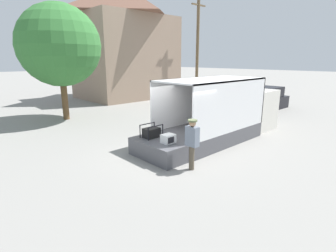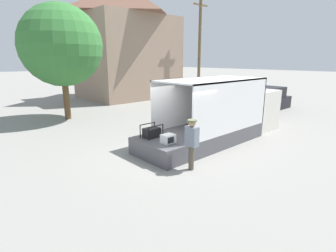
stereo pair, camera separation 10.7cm
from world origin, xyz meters
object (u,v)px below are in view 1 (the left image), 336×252
portable_generator (152,132)px  worker_person (192,139)px  utility_pole (197,48)px  microwave (168,139)px  box_truck (231,117)px  street_tree (59,46)px  pickup_truck_black (262,101)px

portable_generator → worker_person: worker_person is taller
utility_pole → microwave: bearing=-142.5°
utility_pole → box_truck: bearing=-131.8°
microwave → utility_pole: 17.28m
box_truck → street_tree: street_tree is taller
worker_person → utility_pole: bearing=40.5°
utility_pole → street_tree: 13.39m
microwave → worker_person: (0.01, -1.13, 0.23)m
portable_generator → pickup_truck_black: 11.79m
box_truck → pickup_truck_black: size_ratio=1.42×
pickup_truck_black → utility_pole: utility_pole is taller
pickup_truck_black → street_tree: (-11.68, 6.61, 3.66)m
box_truck → utility_pole: size_ratio=0.77×
utility_pole → street_tree: utility_pole is taller
worker_person → pickup_truck_black: worker_person is taller
box_truck → pickup_truck_black: (7.15, 2.11, -0.20)m
street_tree → worker_person: bearing=-90.1°
microwave → pickup_truck_black: 11.98m
microwave → pickup_truck_black: bearing=12.2°
portable_generator → pickup_truck_black: (11.68, 1.60, -0.20)m
pickup_truck_black → utility_pole: bearing=77.9°
street_tree → portable_generator: bearing=-90.0°
box_truck → utility_pole: bearing=48.2°
street_tree → box_truck: bearing=-62.6°
worker_person → box_truck: bearing=18.8°
portable_generator → worker_person: size_ratio=0.44×
pickup_truck_black → worker_person: bearing=-162.6°
worker_person → portable_generator: bearing=89.5°
portable_generator → street_tree: (0.00, 8.21, 3.46)m
box_truck → pickup_truck_black: bearing=16.5°
portable_generator → utility_pole: utility_pole is taller
microwave → street_tree: street_tree is taller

